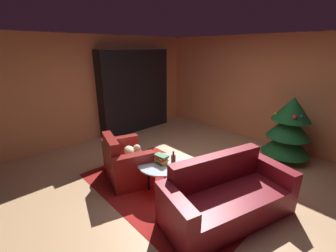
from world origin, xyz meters
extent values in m
plane|color=tan|center=(0.00, 0.00, 0.00)|extent=(7.33, 7.33, 0.00)
cube|color=#D88A53|center=(0.00, 2.75, 1.26)|extent=(6.23, 0.06, 2.53)
cube|color=#D88A53|center=(-3.08, 0.00, 1.26)|extent=(0.06, 5.56, 2.53)
cube|color=maroon|center=(-0.15, -0.40, 0.00)|extent=(2.86, 1.81, 0.01)
cube|color=black|center=(-2.72, 0.93, 1.09)|extent=(0.03, 2.06, 2.19)
cube|color=black|center=(-2.87, 1.95, 1.09)|extent=(0.33, 0.02, 2.19)
cube|color=black|center=(-2.87, -0.09, 1.09)|extent=(0.33, 0.03, 2.19)
cube|color=black|center=(-2.87, 0.93, 0.01)|extent=(0.30, 2.01, 0.03)
cube|color=black|center=(-2.87, 0.93, 0.37)|extent=(0.30, 2.01, 0.03)
cube|color=black|center=(-2.87, 0.93, 0.73)|extent=(0.30, 2.01, 0.02)
cube|color=black|center=(-2.87, 0.93, 1.09)|extent=(0.30, 2.01, 0.02)
cube|color=black|center=(-2.87, 0.93, 1.45)|extent=(0.30, 2.01, 0.02)
cube|color=black|center=(-2.87, 0.93, 1.81)|extent=(0.30, 2.01, 0.02)
cube|color=black|center=(-2.87, 0.93, 2.17)|extent=(0.30, 2.01, 0.03)
cube|color=black|center=(-2.99, 0.93, 0.67)|extent=(0.05, 0.92, 0.58)
cube|color=black|center=(-2.96, 0.93, 0.67)|extent=(0.03, 0.95, 0.61)
cube|color=#36824B|center=(-2.94, 1.87, 0.15)|extent=(0.16, 0.04, 0.26)
cube|color=#96459D|center=(-2.94, 1.83, 0.16)|extent=(0.17, 0.04, 0.27)
cube|color=orange|center=(-2.92, 1.79, 0.17)|extent=(0.21, 0.03, 0.29)
cube|color=#A3B2A2|center=(-2.91, 1.75, 0.14)|extent=(0.22, 0.05, 0.23)
cube|color=yellow|center=(-2.91, 1.70, 0.12)|extent=(0.22, 0.05, 0.19)
cube|color=#855990|center=(-2.92, 1.65, 0.17)|extent=(0.21, 0.04, 0.28)
cube|color=#7F4D97|center=(-2.91, 1.60, 0.17)|extent=(0.23, 0.04, 0.29)
cube|color=#B7252F|center=(-2.92, 1.56, 0.14)|extent=(0.20, 0.03, 0.24)
cube|color=#A89895|center=(-2.92, 1.91, 1.22)|extent=(0.20, 0.03, 0.23)
cube|color=gold|center=(-2.92, 1.86, 1.21)|extent=(0.20, 0.03, 0.22)
cube|color=red|center=(-2.93, 1.83, 1.24)|extent=(0.19, 0.03, 0.27)
cube|color=#874EA8|center=(-2.91, 1.79, 1.24)|extent=(0.23, 0.03, 0.27)
cube|color=#18707F|center=(-2.92, 1.75, 1.26)|extent=(0.21, 0.03, 0.30)
cube|color=gold|center=(-2.94, 1.71, 1.25)|extent=(0.17, 0.05, 0.29)
cube|color=#116480|center=(-2.94, 1.89, 1.59)|extent=(0.16, 0.04, 0.24)
cube|color=#0A7C81|center=(-2.93, 1.85, 1.60)|extent=(0.19, 0.04, 0.28)
cube|color=#A7A78D|center=(-2.93, 1.81, 1.61)|extent=(0.19, 0.05, 0.28)
cube|color=#BC302B|center=(-2.93, 1.75, 1.59)|extent=(0.19, 0.05, 0.25)
cube|color=#8E4F8E|center=(-2.93, 1.70, 1.56)|extent=(0.19, 0.03, 0.19)
cube|color=gold|center=(-2.94, 1.66, 1.57)|extent=(0.16, 0.04, 0.21)
cube|color=#BB3C2F|center=(-2.95, 1.61, 1.58)|extent=(0.15, 0.03, 0.23)
cube|color=#B42B2C|center=(-2.91, 1.58, 1.58)|extent=(0.23, 0.03, 0.23)
cube|color=red|center=(-2.90, 1.55, 1.56)|extent=(0.24, 0.03, 0.19)
cube|color=#81578F|center=(-2.92, 1.89, 1.98)|extent=(0.20, 0.03, 0.30)
cube|color=#934697|center=(-2.94, 1.85, 1.93)|extent=(0.17, 0.04, 0.21)
cube|color=#1F3F96|center=(-2.93, 1.82, 1.95)|extent=(0.18, 0.03, 0.24)
cube|color=#357136|center=(-2.91, 1.78, 1.92)|extent=(0.22, 0.03, 0.20)
cube|color=#4C4124|center=(-2.93, 1.74, 1.97)|extent=(0.18, 0.03, 0.28)
cube|color=#2C723E|center=(-2.93, 1.70, 1.95)|extent=(0.19, 0.04, 0.24)
cube|color=maroon|center=(-0.90, -0.67, 0.19)|extent=(0.85, 0.84, 0.39)
cube|color=maroon|center=(-0.97, -0.92, 0.60)|extent=(0.69, 0.34, 0.43)
cube|color=maroon|center=(-0.50, -0.79, 0.31)|extent=(0.34, 0.68, 0.62)
cube|color=maroon|center=(-1.29, -0.55, 0.31)|extent=(0.34, 0.68, 0.62)
ellipsoid|color=beige|center=(-0.93, -0.59, 0.48)|extent=(0.32, 0.25, 0.18)
sphere|color=beige|center=(-0.85, -0.48, 0.53)|extent=(0.13, 0.13, 0.13)
cube|color=maroon|center=(0.91, -0.24, 0.19)|extent=(1.13, 1.63, 0.39)
cube|color=maroon|center=(0.62, -0.16, 0.61)|extent=(0.55, 1.48, 0.44)
cube|color=maroon|center=(0.69, -1.04, 0.31)|extent=(0.79, 0.38, 0.63)
cube|color=maroon|center=(1.13, 0.57, 0.31)|extent=(0.79, 0.38, 0.63)
cylinder|color=black|center=(-0.01, -0.46, 0.22)|extent=(0.04, 0.04, 0.44)
cylinder|color=black|center=(-0.34, -0.27, 0.22)|extent=(0.04, 0.04, 0.44)
cylinder|color=black|center=(-0.32, -0.64, 0.22)|extent=(0.04, 0.04, 0.44)
cylinder|color=silver|center=(-0.22, -0.45, 0.45)|extent=(0.77, 0.77, 0.02)
cube|color=#44763F|center=(-0.24, -0.45, 0.47)|extent=(0.17, 0.14, 0.02)
cube|color=gold|center=(-0.23, -0.44, 0.50)|extent=(0.22, 0.13, 0.02)
cube|color=gold|center=(-0.23, -0.44, 0.52)|extent=(0.19, 0.15, 0.03)
cube|color=#B43132|center=(-0.23, -0.45, 0.55)|extent=(0.19, 0.12, 0.02)
cube|color=#CA3F1F|center=(-0.22, -0.44, 0.57)|extent=(0.17, 0.16, 0.02)
cube|color=#427E49|center=(-0.23, -0.44, 0.59)|extent=(0.23, 0.15, 0.03)
cylinder|color=#562B16|center=(-0.03, -0.37, 0.56)|extent=(0.07, 0.07, 0.19)
cylinder|color=#562B16|center=(-0.03, -0.37, 0.68)|extent=(0.03, 0.03, 0.07)
cylinder|color=brown|center=(0.76, 2.11, 0.08)|extent=(0.08, 0.08, 0.16)
cone|color=#19602A|center=(0.76, 2.11, 0.39)|extent=(0.92, 0.92, 0.47)
cone|color=#19602A|center=(0.76, 2.11, 0.75)|extent=(0.82, 0.82, 0.47)
cone|color=#19602A|center=(0.76, 2.11, 1.10)|extent=(0.73, 0.73, 0.47)
sphere|color=blue|center=(0.52, 2.39, 0.36)|extent=(0.08, 0.08, 0.08)
sphere|color=yellow|center=(0.50, 1.97, 0.98)|extent=(0.06, 0.06, 0.06)
sphere|color=red|center=(0.90, 1.85, 1.02)|extent=(0.08, 0.08, 0.08)
sphere|color=yellow|center=(0.44, 2.18, 0.80)|extent=(0.06, 0.06, 0.06)
sphere|color=blue|center=(0.99, 1.93, 1.03)|extent=(0.05, 0.05, 0.05)
camera|label=1|loc=(2.21, -2.57, 2.23)|focal=24.06mm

